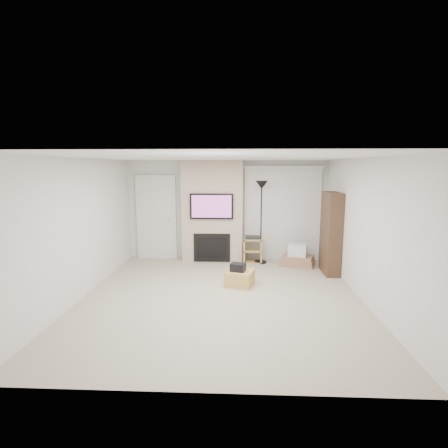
{
  "coord_description": "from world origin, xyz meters",
  "views": [
    {
      "loc": [
        0.32,
        -6.05,
        2.33
      ],
      "look_at": [
        0.0,
        1.2,
        1.15
      ],
      "focal_mm": 28.0,
      "sensor_mm": 36.0,
      "label": 1
    }
  ],
  "objects_px": {
    "ottoman": "(240,278)",
    "av_stand": "(252,249)",
    "floor_lamp": "(261,199)",
    "box_stack": "(298,257)",
    "bookshelf": "(331,233)"
  },
  "relations": [
    {
      "from": "floor_lamp",
      "to": "bookshelf",
      "type": "bearing_deg",
      "value": -27.01
    },
    {
      "from": "ottoman",
      "to": "av_stand",
      "type": "relative_size",
      "value": 0.76
    },
    {
      "from": "ottoman",
      "to": "bookshelf",
      "type": "bearing_deg",
      "value": 25.09
    },
    {
      "from": "floor_lamp",
      "to": "av_stand",
      "type": "relative_size",
      "value": 3.05
    },
    {
      "from": "floor_lamp",
      "to": "box_stack",
      "type": "bearing_deg",
      "value": -10.55
    },
    {
      "from": "ottoman",
      "to": "bookshelf",
      "type": "distance_m",
      "value": 2.33
    },
    {
      "from": "floor_lamp",
      "to": "bookshelf",
      "type": "height_order",
      "value": "floor_lamp"
    },
    {
      "from": "av_stand",
      "to": "bookshelf",
      "type": "xyz_separation_m",
      "value": [
        1.69,
        -0.8,
        0.55
      ]
    },
    {
      "from": "ottoman",
      "to": "box_stack",
      "type": "distance_m",
      "value": 2.07
    },
    {
      "from": "ottoman",
      "to": "floor_lamp",
      "type": "xyz_separation_m",
      "value": [
        0.51,
        1.69,
        1.44
      ]
    },
    {
      "from": "ottoman",
      "to": "floor_lamp",
      "type": "relative_size",
      "value": 0.25
    },
    {
      "from": "box_stack",
      "to": "floor_lamp",
      "type": "bearing_deg",
      "value": 169.45
    },
    {
      "from": "floor_lamp",
      "to": "box_stack",
      "type": "xyz_separation_m",
      "value": [
        0.89,
        -0.16,
        -1.39
      ]
    },
    {
      "from": "ottoman",
      "to": "bookshelf",
      "type": "relative_size",
      "value": 0.28
    },
    {
      "from": "av_stand",
      "to": "box_stack",
      "type": "xyz_separation_m",
      "value": [
        1.08,
        -0.2,
        -0.15
      ]
    }
  ]
}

